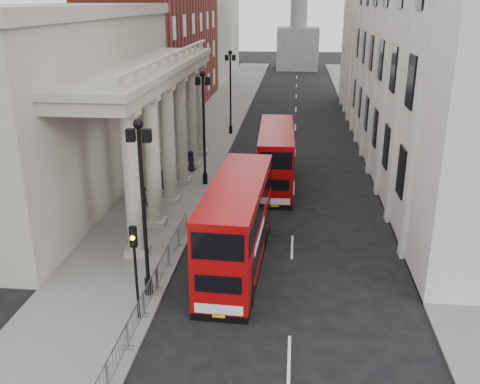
{
  "coord_description": "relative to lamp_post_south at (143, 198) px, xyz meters",
  "views": [
    {
      "loc": [
        5.89,
        -17.33,
        13.09
      ],
      "look_at": [
        3.1,
        9.57,
        3.33
      ],
      "focal_mm": 40.0,
      "sensor_mm": 36.0,
      "label": 1
    }
  ],
  "objects": [
    {
      "name": "ground",
      "position": [
        0.6,
        -4.0,
        -4.91
      ],
      "size": [
        260.0,
        260.0,
        0.0
      ],
      "primitive_type": "plane",
      "color": "black",
      "rests_on": "ground"
    },
    {
      "name": "sidewalk_west",
      "position": [
        -2.4,
        26.0,
        -4.85
      ],
      "size": [
        6.0,
        140.0,
        0.12
      ],
      "primitive_type": "cube",
      "color": "slate",
      "rests_on": "ground"
    },
    {
      "name": "sidewalk_east",
      "position": [
        14.1,
        26.0,
        -4.85
      ],
      "size": [
        3.0,
        140.0,
        0.12
      ],
      "primitive_type": "cube",
      "color": "slate",
      "rests_on": "ground"
    },
    {
      "name": "kerb",
      "position": [
        0.55,
        26.0,
        -4.84
      ],
      "size": [
        0.2,
        140.0,
        0.14
      ],
      "primitive_type": "cube",
      "color": "slate",
      "rests_on": "ground"
    },
    {
      "name": "portico_building",
      "position": [
        -9.9,
        14.0,
        1.09
      ],
      "size": [
        9.0,
        28.0,
        12.0
      ],
      "primitive_type": "cube",
      "color": "gray",
      "rests_on": "ground"
    },
    {
      "name": "brick_building",
      "position": [
        -9.9,
        44.0,
        6.09
      ],
      "size": [
        9.0,
        32.0,
        22.0
      ],
      "primitive_type": "cube",
      "color": "maroon",
      "rests_on": "ground"
    },
    {
      "name": "west_building_far",
      "position": [
        -9.9,
        76.0,
        5.09
      ],
      "size": [
        9.0,
        30.0,
        20.0
      ],
      "primitive_type": "cube",
      "color": "gray",
      "rests_on": "ground"
    },
    {
      "name": "east_building",
      "position": [
        16.6,
        28.0,
        7.59
      ],
      "size": [
        8.0,
        55.0,
        25.0
      ],
      "primitive_type": "cube",
      "color": "silver",
      "rests_on": "ground"
    },
    {
      "name": "lamp_post_south",
      "position": [
        0.0,
        0.0,
        0.0
      ],
      "size": [
        1.05,
        0.44,
        8.32
      ],
      "color": "black",
      "rests_on": "sidewalk_west"
    },
    {
      "name": "lamp_post_mid",
      "position": [
        0.0,
        16.0,
        0.0
      ],
      "size": [
        1.05,
        0.44,
        8.32
      ],
      "color": "black",
      "rests_on": "sidewalk_west"
    },
    {
      "name": "lamp_post_north",
      "position": [
        0.0,
        32.0,
        0.0
      ],
      "size": [
        1.05,
        0.44,
        8.32
      ],
      "color": "black",
      "rests_on": "sidewalk_west"
    },
    {
      "name": "traffic_light",
      "position": [
        0.1,
        -2.02,
        -1.8
      ],
      "size": [
        0.28,
        0.33,
        4.3
      ],
      "color": "black",
      "rests_on": "sidewalk_west"
    },
    {
      "name": "crowd_barriers",
      "position": [
        0.25,
        -1.77,
        -4.24
      ],
      "size": [
        0.5,
        18.75,
        1.1
      ],
      "color": "gray",
      "rests_on": "sidewalk_west"
    },
    {
      "name": "bus_near",
      "position": [
        3.77,
        3.44,
        -2.52
      ],
      "size": [
        2.99,
        10.7,
        4.58
      ],
      "rotation": [
        0.0,
        0.0,
        -0.04
      ],
      "color": "#970608",
      "rests_on": "ground"
    },
    {
      "name": "bus_far",
      "position": [
        5.23,
        16.46,
        -2.65
      ],
      "size": [
        2.72,
        10.1,
        4.33
      ],
      "rotation": [
        0.0,
        0.0,
        0.03
      ],
      "color": "#940608",
      "rests_on": "ground"
    },
    {
      "name": "pedestrian_a",
      "position": [
        -2.66,
        13.56,
        -3.96
      ],
      "size": [
        0.68,
        0.52,
        1.67
      ],
      "primitive_type": "imported",
      "rotation": [
        0.0,
        0.0,
        -0.22
      ],
      "color": "black",
      "rests_on": "sidewalk_west"
    },
    {
      "name": "pedestrian_b",
      "position": [
        -3.46,
        11.04,
        -3.91
      ],
      "size": [
        1.05,
        0.95,
        1.76
      ],
      "primitive_type": "imported",
      "rotation": [
        0.0,
        0.0,
        3.55
      ],
      "color": "black",
      "rests_on": "sidewalk_west"
    },
    {
      "name": "pedestrian_c",
      "position": [
        -1.64,
        19.0,
        -3.96
      ],
      "size": [
        0.97,
        0.88,
        1.66
      ],
      "primitive_type": "imported",
      "rotation": [
        0.0,
        0.0,
        5.71
      ],
      "color": "black",
      "rests_on": "sidewalk_west"
    }
  ]
}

